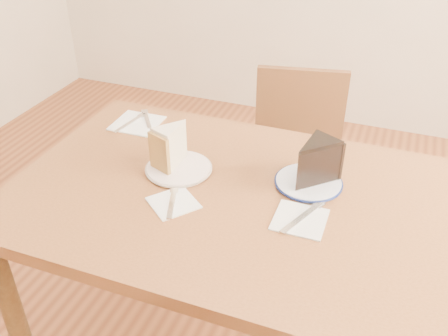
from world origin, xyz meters
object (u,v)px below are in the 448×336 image
Objects in this scene: chair_far at (294,169)px; carrot_cake at (174,146)px; table at (228,220)px; plate_navy at (308,182)px; plate_cream at (179,169)px; chocolate_cake at (312,165)px.

carrot_cake is (-0.25, -0.54, 0.35)m from chair_far.
plate_navy reaches higher than table.
chocolate_cake is (0.38, 0.06, 0.06)m from plate_cream.
plate_cream reaches higher than table.
chocolate_cake is at bearing 95.23° from chair_far.
table is 6.60× the size of plate_navy.
chair_far is 6.38× the size of chocolate_cake.
carrot_cake is (-0.39, -0.05, 0.06)m from plate_navy.
chocolate_cake reaches higher than plate_cream.
table is at bearing -149.73° from plate_navy.
chair_far reaches higher than plate_navy.
carrot_cake is 0.84× the size of chocolate_cake.
chair_far is 0.69m from carrot_cake.
plate_navy is 1.39× the size of chocolate_cake.
plate_navy is (0.14, -0.49, 0.29)m from chair_far.
plate_navy is at bearing 30.27° from table.
table is at bearing 2.08° from carrot_cake.
chair_far is 4.49× the size of plate_cream.
plate_navy is at bearing 94.69° from chair_far.
chair_far is 0.67m from plate_cream.
chocolate_cake is at bearing -29.01° from plate_navy.
chocolate_cake is (0.01, -0.00, 0.06)m from plate_navy.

